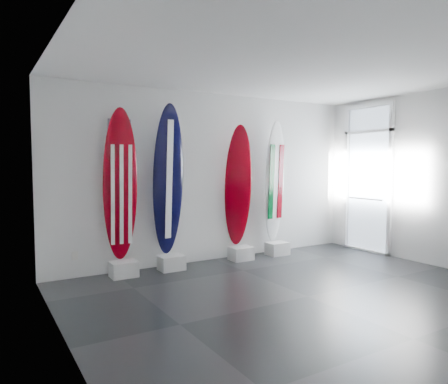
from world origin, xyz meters
TOP-DOWN VIEW (x-y plane):
  - floor at (0.00, 0.00)m, footprint 6.00×6.00m
  - ceiling at (0.00, 0.00)m, footprint 6.00×6.00m
  - wall_back at (0.00, 2.50)m, footprint 6.00×0.00m
  - wall_left at (-3.00, 0.00)m, footprint 0.00×5.00m
  - wall_right at (3.00, 0.00)m, footprint 0.00×5.00m
  - display_block_usa at (-1.79, 2.18)m, footprint 0.40×0.30m
  - surfboard_usa at (-1.79, 2.28)m, footprint 0.55×0.27m
  - display_block_navy at (-0.99, 2.18)m, footprint 0.40×0.30m
  - surfboard_navy at (-0.99, 2.28)m, footprint 0.59×0.30m
  - display_block_swiss at (0.38, 2.18)m, footprint 0.40×0.30m
  - surfboard_swiss at (0.38, 2.28)m, footprint 0.59×0.51m
  - display_block_italy at (1.22, 2.18)m, footprint 0.40×0.30m
  - surfboard_italy at (1.22, 2.28)m, footprint 0.55×0.25m
  - wall_outlet at (-2.45, 2.48)m, footprint 0.09×0.02m
  - glass_door at (2.97, 1.55)m, footprint 0.12×1.16m
  - balcony at (4.30, 1.55)m, footprint 2.80×2.20m

SIDE VIEW (x-z plane):
  - floor at x=0.00m, z-range 0.00..0.00m
  - display_block_usa at x=-1.79m, z-range 0.00..0.24m
  - display_block_navy at x=-0.99m, z-range 0.00..0.24m
  - display_block_swiss at x=0.38m, z-range 0.00..0.24m
  - display_block_italy at x=1.22m, z-range 0.00..0.24m
  - wall_outlet at x=-2.45m, z-range 0.28..0.41m
  - balcony at x=4.30m, z-range -0.10..1.10m
  - surfboard_swiss at x=0.38m, z-range 0.23..2.44m
  - surfboard_italy at x=1.22m, z-range 0.24..2.56m
  - surfboard_usa at x=-1.79m, z-range 0.24..2.60m
  - glass_door at x=2.97m, z-range 0.00..2.85m
  - surfboard_navy at x=-0.99m, z-range 0.24..2.72m
  - wall_back at x=0.00m, z-range -1.50..4.50m
  - wall_left at x=-3.00m, z-range -1.00..4.00m
  - wall_right at x=3.00m, z-range -1.00..4.00m
  - ceiling at x=0.00m, z-range 3.00..3.00m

